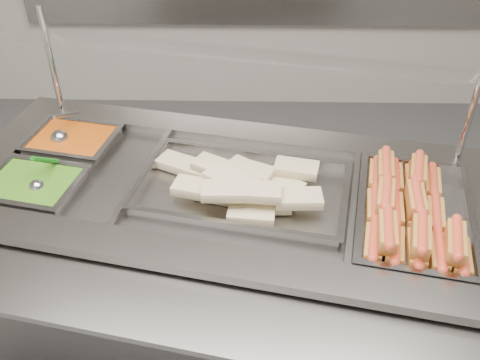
{
  "coord_description": "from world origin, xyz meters",
  "views": [
    {
      "loc": [
        -0.04,
        -0.97,
        1.88
      ],
      "look_at": [
        -0.07,
        0.38,
        0.87
      ],
      "focal_mm": 40.0,
      "sensor_mm": 36.0,
      "label": 1
    }
  ],
  "objects_px": {
    "sneeze_guard": "(240,57)",
    "ladle": "(60,137)",
    "pan_hotdogs": "(413,220)",
    "pan_wraps": "(243,192)",
    "serving_spoon": "(39,182)",
    "steam_counter": "(228,275)"
  },
  "relations": [
    {
      "from": "sneeze_guard",
      "to": "serving_spoon",
      "type": "relative_size",
      "value": 9.58
    },
    {
      "from": "sneeze_guard",
      "to": "pan_hotdogs",
      "type": "bearing_deg",
      "value": -31.11
    },
    {
      "from": "pan_hotdogs",
      "to": "serving_spoon",
      "type": "bearing_deg",
      "value": 175.06
    },
    {
      "from": "sneeze_guard",
      "to": "pan_wraps",
      "type": "relative_size",
      "value": 2.24
    },
    {
      "from": "steam_counter",
      "to": "pan_hotdogs",
      "type": "xyz_separation_m",
      "value": [
        0.58,
        -0.12,
        0.39
      ]
    },
    {
      "from": "sneeze_guard",
      "to": "ladle",
      "type": "height_order",
      "value": "sneeze_guard"
    },
    {
      "from": "sneeze_guard",
      "to": "ladle",
      "type": "relative_size",
      "value": 8.47
    },
    {
      "from": "sneeze_guard",
      "to": "ladle",
      "type": "xyz_separation_m",
      "value": [
        -0.65,
        0.05,
        -0.34
      ]
    },
    {
      "from": "steam_counter",
      "to": "pan_hotdogs",
      "type": "height_order",
      "value": "pan_hotdogs"
    },
    {
      "from": "pan_wraps",
      "to": "ladle",
      "type": "xyz_separation_m",
      "value": [
        -0.66,
        0.26,
        0.03
      ]
    },
    {
      "from": "sneeze_guard",
      "to": "pan_hotdogs",
      "type": "relative_size",
      "value": 2.75
    },
    {
      "from": "pan_wraps",
      "to": "ladle",
      "type": "relative_size",
      "value": 3.78
    },
    {
      "from": "sneeze_guard",
      "to": "serving_spoon",
      "type": "height_order",
      "value": "sneeze_guard"
    },
    {
      "from": "sneeze_guard",
      "to": "serving_spoon",
      "type": "bearing_deg",
      "value": -160.91
    },
    {
      "from": "pan_wraps",
      "to": "serving_spoon",
      "type": "bearing_deg",
      "value": -179.32
    },
    {
      "from": "pan_hotdogs",
      "to": "serving_spoon",
      "type": "xyz_separation_m",
      "value": [
        -1.17,
        0.1,
        0.05
      ]
    },
    {
      "from": "ladle",
      "to": "serving_spoon",
      "type": "xyz_separation_m",
      "value": [
        0.01,
        -0.27,
        0.0
      ]
    },
    {
      "from": "steam_counter",
      "to": "ladle",
      "type": "xyz_separation_m",
      "value": [
        -0.61,
        0.25,
        0.43
      ]
    },
    {
      "from": "steam_counter",
      "to": "serving_spoon",
      "type": "distance_m",
      "value": 0.74
    },
    {
      "from": "sneeze_guard",
      "to": "pan_wraps",
      "type": "xyz_separation_m",
      "value": [
        0.01,
        -0.21,
        -0.37
      ]
    },
    {
      "from": "pan_hotdogs",
      "to": "pan_wraps",
      "type": "height_order",
      "value": "same"
    },
    {
      "from": "pan_wraps",
      "to": "serving_spoon",
      "type": "xyz_separation_m",
      "value": [
        -0.65,
        -0.01,
        0.03
      ]
    }
  ]
}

